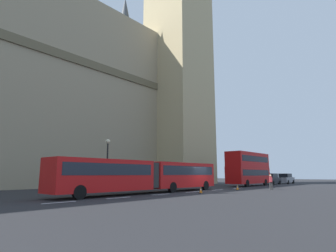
{
  "coord_description": "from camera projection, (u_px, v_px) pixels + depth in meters",
  "views": [
    {
      "loc": [
        -24.84,
        -16.69,
        1.73
      ],
      "look_at": [
        -2.04,
        3.63,
        7.1
      ],
      "focal_mm": 29.38,
      "sensor_mm": 36.0,
      "label": 1
    }
  ],
  "objects": [
    {
      "name": "lane_centre_marking",
      "position": [
        178.0,
        193.0,
        25.43
      ],
      "size": [
        25.2,
        0.16,
        0.01
      ],
      "color": "silver",
      "rests_on": "ground_plane"
    },
    {
      "name": "articulated_bus",
      "position": [
        148.0,
        174.0,
        25.56
      ],
      "size": [
        18.84,
        2.54,
        2.9
      ],
      "color": "red",
      "rests_on": "ground_plane"
    },
    {
      "name": "sedan_trailing",
      "position": [
        286.0,
        179.0,
        51.74
      ],
      "size": [
        4.4,
        1.86,
        1.85
      ],
      "color": "gray",
      "rests_on": "ground_plane"
    },
    {
      "name": "pedestrian_near_cones",
      "position": [
        271.0,
        182.0,
        31.03
      ],
      "size": [
        0.47,
        0.42,
        1.69
      ],
      "color": "#333333",
      "rests_on": "ground_plane"
    },
    {
      "name": "traffic_cone_middle",
      "position": [
        238.0,
        187.0,
        30.55
      ],
      "size": [
        0.36,
        0.36,
        0.58
      ],
      "color": "black",
      "rests_on": "ground_plane"
    },
    {
      "name": "traffic_cone_west",
      "position": [
        201.0,
        190.0,
        25.3
      ],
      "size": [
        0.36,
        0.36,
        0.58
      ],
      "color": "black",
      "rests_on": "ground_plane"
    },
    {
      "name": "street_lamp",
      "position": [
        107.0,
        161.0,
        27.76
      ],
      "size": [
        0.44,
        0.44,
        5.27
      ],
      "color": "black",
      "rests_on": "ground_plane"
    },
    {
      "name": "sedan_lead",
      "position": [
        271.0,
        179.0,
        47.6
      ],
      "size": [
        4.4,
        1.86,
        1.85
      ],
      "color": "black",
      "rests_on": "ground_plane"
    },
    {
      "name": "ground_plane",
      "position": [
        207.0,
        191.0,
        28.91
      ],
      "size": [
        160.0,
        160.0,
        0.0
      ],
      "primitive_type": "plane",
      "color": "#262628"
    },
    {
      "name": "double_decker_bus",
      "position": [
        248.0,
        168.0,
        41.19
      ],
      "size": [
        9.75,
        2.54,
        4.9
      ],
      "color": "#B20F0F",
      "rests_on": "ground_plane"
    }
  ]
}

